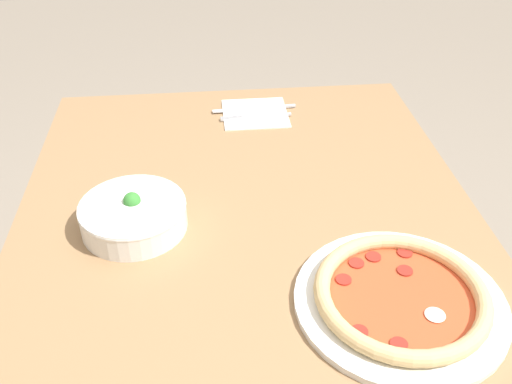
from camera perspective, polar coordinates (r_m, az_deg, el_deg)
The scene contains 6 objects.
dining_table at distance 1.11m, azimuth -0.42°, elevation -8.56°, with size 1.23×0.89×0.74m.
pizza at distance 0.94m, azimuth 14.27°, elevation -10.15°, with size 0.34×0.34×0.04m.
bowl at distance 1.07m, azimuth -12.18°, elevation -2.17°, with size 0.20×0.20×0.07m.
napkin at distance 1.44m, azimuth -0.09°, elevation 7.87°, with size 0.16×0.16×0.00m.
fork at distance 1.42m, azimuth 0.08°, elevation 7.57°, with size 0.02×0.18×0.00m.
knife at distance 1.46m, azimuth 0.20°, elevation 8.38°, with size 0.02×0.21×0.01m.
Camera 1 is at (-0.79, 0.07, 1.41)m, focal length 40.00 mm.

